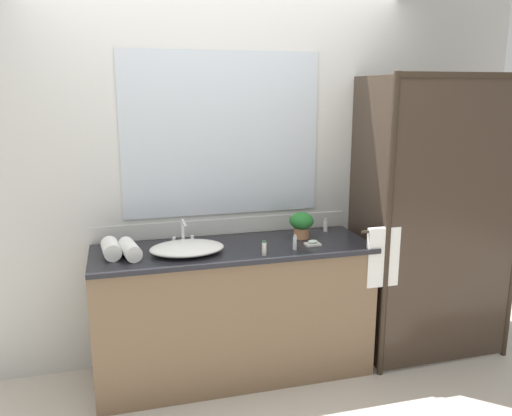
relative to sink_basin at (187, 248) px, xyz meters
name	(u,v)px	position (x,y,z in m)	size (l,w,h in m)	color
ground_plane	(235,373)	(0.31, 0.05, -0.93)	(8.00, 8.00, 0.00)	beige
wall_back_with_mirror	(222,176)	(0.31, 0.39, 0.38)	(4.40, 0.06, 2.60)	silver
vanity_cabinet	(234,311)	(0.31, 0.05, -0.48)	(1.80, 0.58, 0.90)	brown
shower_enclosure	(425,224)	(1.58, -0.14, 0.08)	(1.20, 0.59, 2.00)	#2D2319
sink_basin	(187,248)	(0.00, 0.00, 0.00)	(0.46, 0.34, 0.06)	white
faucet	(183,236)	(0.00, 0.17, 0.03)	(0.17, 0.15, 0.18)	silver
potted_plant	(302,223)	(0.80, 0.13, 0.07)	(0.17, 0.17, 0.18)	#B77A51
soap_dish	(313,243)	(0.81, -0.05, -0.02)	(0.10, 0.07, 0.04)	silver
amenity_bottle_shampoo	(326,225)	(1.02, 0.24, 0.01)	(0.03, 0.03, 0.10)	white
amenity_bottle_body_wash	(264,248)	(0.45, -0.17, 0.01)	(0.03, 0.03, 0.09)	silver
amenity_bottle_conditioner	(295,243)	(0.67, -0.11, 0.01)	(0.02, 0.02, 0.10)	silver
rolled_towel_near_edge	(111,249)	(-0.45, 0.04, 0.02)	(0.10, 0.10, 0.21)	white
rolled_towel_middle	(130,249)	(-0.34, 0.01, 0.02)	(0.10, 0.10, 0.24)	white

